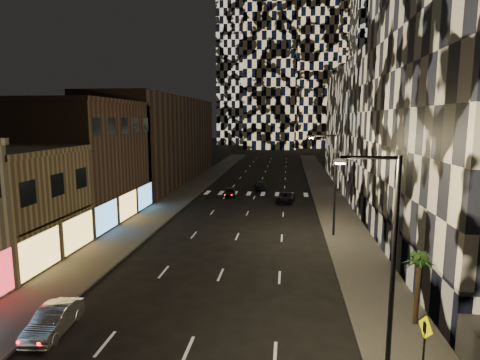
% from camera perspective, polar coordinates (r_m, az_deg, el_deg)
% --- Properties ---
extents(sidewalk_left, '(4.00, 120.00, 0.15)m').
position_cam_1_polar(sidewalk_left, '(58.40, -7.56, -1.65)').
color(sidewalk_left, '#47443F').
rests_on(sidewalk_left, ground).
extents(sidewalk_right, '(4.00, 120.00, 0.15)m').
position_cam_1_polar(sidewalk_right, '(56.87, 12.38, -2.06)').
color(sidewalk_right, '#47443F').
rests_on(sidewalk_right, ground).
extents(curb_left, '(0.20, 120.00, 0.15)m').
position_cam_1_polar(curb_left, '(57.92, -5.54, -1.70)').
color(curb_left, '#4C4C47').
rests_on(curb_left, ground).
extents(curb_right, '(0.20, 120.00, 0.15)m').
position_cam_1_polar(curb_right, '(56.70, 10.26, -2.02)').
color(curb_right, '#4C4C47').
rests_on(curb_right, ground).
extents(retail_brown, '(10.00, 15.00, 12.00)m').
position_cam_1_polar(retail_brown, '(44.83, -21.74, 2.33)').
color(retail_brown, '#4A362A').
rests_on(retail_brown, ground).
extents(retail_filler_left, '(10.00, 40.00, 14.00)m').
position_cam_1_polar(retail_filler_left, '(69.12, -11.26, 5.64)').
color(retail_filler_left, '#4A362A').
rests_on(retail_filler_left, ground).
extents(midrise_base, '(0.60, 25.00, 3.00)m').
position_cam_1_polar(midrise_base, '(32.42, 20.85, -8.00)').
color(midrise_base, '#383838').
rests_on(midrise_base, ground).
extents(midrise_filler_right, '(16.00, 40.00, 18.00)m').
position_cam_1_polar(midrise_filler_right, '(64.55, 20.97, 6.81)').
color(midrise_filler_right, '#232326').
rests_on(midrise_filler_right, ground).
extents(tower_center_low, '(18.00, 18.00, 95.00)m').
position_cam_1_polar(tower_center_low, '(150.39, 4.56, 22.94)').
color(tower_center_low, black).
rests_on(tower_center_low, ground).
extents(streetlight_near, '(2.55, 0.25, 9.00)m').
position_cam_1_polar(streetlight_near, '(16.92, 20.26, -9.59)').
color(streetlight_near, black).
rests_on(streetlight_near, sidewalk_right).
extents(streetlight_far, '(2.55, 0.25, 9.00)m').
position_cam_1_polar(streetlight_far, '(36.21, 13.03, 0.31)').
color(streetlight_far, black).
rests_on(streetlight_far, sidewalk_right).
extents(car_silver_parked, '(1.66, 4.08, 1.32)m').
position_cam_1_polar(car_silver_parked, '(22.91, -24.99, -17.62)').
color(car_silver_parked, '#A4A4A9').
rests_on(car_silver_parked, ground).
extents(car_dark_midlane, '(1.83, 3.72, 1.22)m').
position_cam_1_polar(car_dark_midlane, '(54.57, -1.41, -1.73)').
color(car_dark_midlane, black).
rests_on(car_dark_midlane, ground).
extents(car_dark_oncoming, '(2.05, 4.46, 1.26)m').
position_cam_1_polar(car_dark_oncoming, '(59.84, 3.01, -0.79)').
color(car_dark_oncoming, black).
rests_on(car_dark_oncoming, ground).
extents(car_dark_rightlane, '(2.42, 4.56, 1.22)m').
position_cam_1_polar(car_dark_rightlane, '(51.13, 6.47, -2.50)').
color(car_dark_rightlane, black).
rests_on(car_dark_rightlane, ground).
extents(ped_sign, '(0.24, 0.94, 2.86)m').
position_cam_1_polar(ped_sign, '(18.15, 24.78, -19.70)').
color(ped_sign, black).
rests_on(ped_sign, sidewalk_right).
extents(palm_tree, '(1.91, 1.93, 3.78)m').
position_cam_1_polar(palm_tree, '(22.34, 24.12, -10.98)').
color(palm_tree, '#47331E').
rests_on(palm_tree, sidewalk_right).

